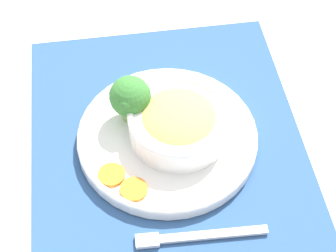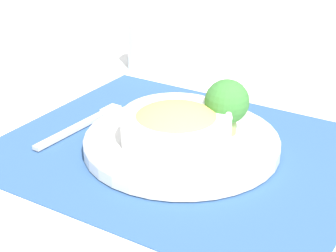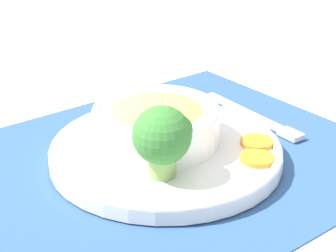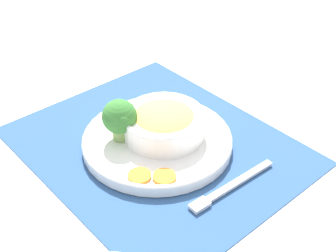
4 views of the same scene
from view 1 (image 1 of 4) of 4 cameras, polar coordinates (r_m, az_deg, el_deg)
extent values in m
plane|color=white|center=(0.87, -0.07, -1.70)|extent=(4.00, 4.00, 0.00)
cube|color=#2D5184|center=(0.87, -0.07, -1.63)|extent=(0.53, 0.45, 0.00)
cylinder|color=white|center=(0.86, -0.07, -1.23)|extent=(0.28, 0.28, 0.02)
torus|color=white|center=(0.86, -0.07, -0.91)|extent=(0.28, 0.28, 0.01)
cylinder|color=white|center=(0.85, 1.03, 0.32)|extent=(0.15, 0.15, 0.04)
torus|color=white|center=(0.83, 1.05, 1.23)|extent=(0.15, 0.15, 0.01)
ellipsoid|color=#E0B75B|center=(0.84, 1.04, 0.77)|extent=(0.12, 0.12, 0.05)
cylinder|color=#84AD5B|center=(0.87, -3.75, 1.46)|extent=(0.03, 0.03, 0.02)
sphere|color=#387A33|center=(0.84, -3.87, 3.02)|extent=(0.06, 0.06, 0.06)
sphere|color=#387A33|center=(0.83, -4.24, 2.26)|extent=(0.03, 0.03, 0.03)
sphere|color=#387A33|center=(0.85, -3.63, 4.01)|extent=(0.03, 0.03, 0.03)
cylinder|color=orange|center=(0.82, -5.75, -4.95)|extent=(0.04, 0.04, 0.01)
cylinder|color=orange|center=(0.80, -3.50, -6.44)|extent=(0.04, 0.04, 0.01)
cube|color=silver|center=(0.78, 3.57, -11.05)|extent=(0.03, 0.18, 0.01)
cube|color=silver|center=(0.78, -2.12, -11.58)|extent=(0.02, 0.03, 0.01)
camera|label=2|loc=(1.15, 32.91, 28.64)|focal=60.00mm
camera|label=3|loc=(1.03, -33.22, 23.14)|focal=60.00mm
camera|label=4|loc=(0.40, -76.64, -22.39)|focal=50.00mm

